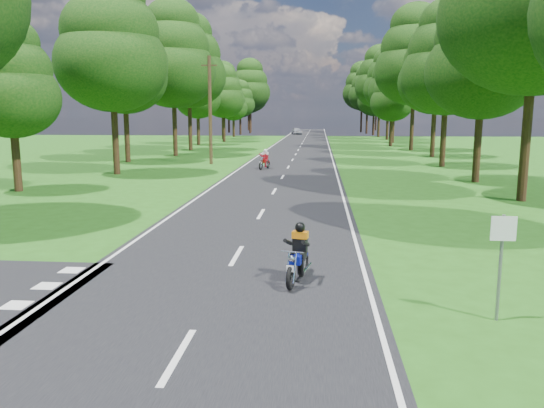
# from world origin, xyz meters

# --- Properties ---
(ground) EXTENTS (160.00, 160.00, 0.00)m
(ground) POSITION_xyz_m (0.00, 0.00, 0.00)
(ground) COLOR #205012
(ground) RESTS_ON ground
(main_road) EXTENTS (7.00, 140.00, 0.02)m
(main_road) POSITION_xyz_m (0.00, 50.00, 0.01)
(main_road) COLOR black
(main_road) RESTS_ON ground
(road_markings) EXTENTS (7.40, 140.00, 0.01)m
(road_markings) POSITION_xyz_m (-0.14, 48.13, 0.02)
(road_markings) COLOR silver
(road_markings) RESTS_ON main_road
(treeline) EXTENTS (40.00, 115.35, 14.78)m
(treeline) POSITION_xyz_m (1.43, 60.06, 8.25)
(treeline) COLOR black
(treeline) RESTS_ON ground
(telegraph_pole) EXTENTS (1.20, 0.26, 8.00)m
(telegraph_pole) POSITION_xyz_m (-6.00, 28.00, 4.07)
(telegraph_pole) COLOR #382616
(telegraph_pole) RESTS_ON ground
(road_sign) EXTENTS (0.45, 0.07, 2.00)m
(road_sign) POSITION_xyz_m (5.50, -2.01, 1.34)
(road_sign) COLOR slate
(road_sign) RESTS_ON ground
(rider_near_blue) EXTENTS (0.84, 1.68, 1.34)m
(rider_near_blue) POSITION_xyz_m (1.73, -0.02, 0.69)
(rider_near_blue) COLOR #0D1892
(rider_near_blue) RESTS_ON main_road
(rider_far_red) EXTENTS (0.96, 1.74, 1.38)m
(rider_far_red) POSITION_xyz_m (-1.55, 24.46, 0.71)
(rider_far_red) COLOR #A0100C
(rider_far_red) RESTS_ON main_road
(distant_car) EXTENTS (2.30, 3.94, 1.26)m
(distant_car) POSITION_xyz_m (-1.97, 86.15, 0.65)
(distant_car) COLOR #B4B6BC
(distant_car) RESTS_ON main_road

